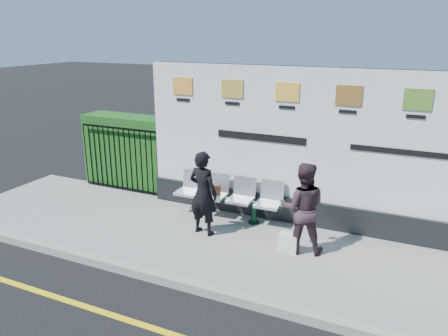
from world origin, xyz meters
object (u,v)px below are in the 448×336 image
billboard (344,164)px  woman_left (203,193)px  bench (227,208)px  woman_right (303,208)px

billboard → woman_left: billboard is taller
bench → woman_left: 0.97m
billboard → bench: (-2.14, -0.46, -1.07)m
bench → woman_right: woman_right is taller
billboard → bench: 2.43m
billboard → woman_right: 1.34m
billboard → woman_right: size_ratio=5.07×
woman_left → woman_right: 1.83m
bench → woman_left: (-0.12, -0.78, 0.56)m
woman_left → woman_right: (1.83, 0.08, -0.00)m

